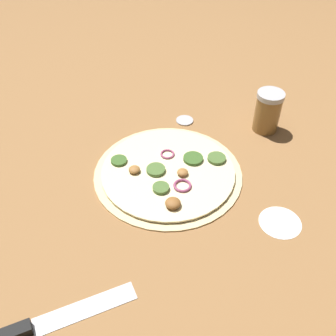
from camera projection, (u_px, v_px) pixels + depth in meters
The scene contains 6 objects.
ground_plane at pixel (168, 174), 0.85m from camera, with size 3.00×3.00×0.00m, color olive.
pizza at pixel (168, 172), 0.84m from camera, with size 0.32×0.32×0.03m.
knife at pixel (19, 332), 0.59m from camera, with size 0.19×0.23×0.02m.
spice_jar at pixel (268, 111), 0.93m from camera, with size 0.06×0.06×0.10m.
loose_cap at pixel (185, 120), 0.99m from camera, with size 0.04×0.04×0.01m.
flour_patch at pixel (280, 222), 0.75m from camera, with size 0.08×0.08×0.00m.
Camera 1 is at (0.60, 0.15, 0.58)m, focal length 42.00 mm.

